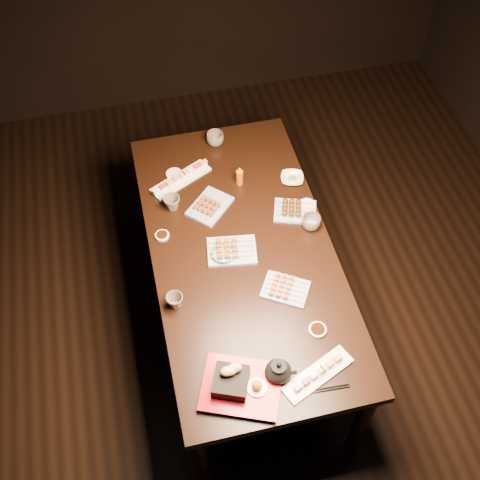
{
  "coord_description": "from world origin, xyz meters",
  "views": [
    {
      "loc": [
        -0.49,
        -1.38,
        3.17
      ],
      "look_at": [
        -0.08,
        0.4,
        0.77
      ],
      "focal_mm": 45.0,
      "sensor_mm": 36.0,
      "label": 1
    }
  ],
  "objects_px": {
    "sushi_platter_far": "(181,178)",
    "teacup_far_left": "(172,203)",
    "dining_table": "(242,290)",
    "condiment_bottle": "(240,175)",
    "edamame_bowl_cream": "(292,179)",
    "yakitori_plate_center": "(232,248)",
    "yakitori_plate_right": "(286,287)",
    "teacup_far_right": "(215,139)",
    "yakitori_plate_left": "(210,204)",
    "teacup_mid_right": "(311,222)",
    "tempura_tray": "(241,382)",
    "sushi_platter_near": "(318,373)",
    "teapot": "(278,370)",
    "edamame_bowl_green": "(224,255)",
    "teacup_near_left": "(175,301)"
  },
  "relations": [
    {
      "from": "teacup_mid_right",
      "to": "tempura_tray",
      "type": "bearing_deg",
      "value": -125.4
    },
    {
      "from": "dining_table",
      "to": "yakitori_plate_left",
      "type": "relative_size",
      "value": 7.87
    },
    {
      "from": "teacup_near_left",
      "to": "sushi_platter_near",
      "type": "bearing_deg",
      "value": -42.02
    },
    {
      "from": "yakitori_plate_center",
      "to": "yakitori_plate_right",
      "type": "xyz_separation_m",
      "value": [
        0.2,
        -0.28,
        -0.0
      ]
    },
    {
      "from": "sushi_platter_far",
      "to": "yakitori_plate_right",
      "type": "distance_m",
      "value": 0.89
    },
    {
      "from": "edamame_bowl_cream",
      "to": "teacup_mid_right",
      "type": "relative_size",
      "value": 1.27
    },
    {
      "from": "yakitori_plate_right",
      "to": "teacup_mid_right",
      "type": "bearing_deg",
      "value": 86.98
    },
    {
      "from": "sushi_platter_far",
      "to": "condiment_bottle",
      "type": "height_order",
      "value": "condiment_bottle"
    },
    {
      "from": "sushi_platter_far",
      "to": "edamame_bowl_cream",
      "type": "height_order",
      "value": "sushi_platter_far"
    },
    {
      "from": "sushi_platter_near",
      "to": "teacup_far_left",
      "type": "xyz_separation_m",
      "value": [
        -0.46,
        1.08,
        0.02
      ]
    },
    {
      "from": "yakitori_plate_center",
      "to": "yakitori_plate_left",
      "type": "distance_m",
      "value": 0.31
    },
    {
      "from": "teacup_mid_right",
      "to": "condiment_bottle",
      "type": "bearing_deg",
      "value": 126.86
    },
    {
      "from": "yakitori_plate_center",
      "to": "edamame_bowl_cream",
      "type": "bearing_deg",
      "value": 51.4
    },
    {
      "from": "yakitori_plate_center",
      "to": "sushi_platter_far",
      "type": "bearing_deg",
      "value": 115.7
    },
    {
      "from": "teacup_far_left",
      "to": "condiment_bottle",
      "type": "xyz_separation_m",
      "value": [
        0.38,
        0.09,
        0.02
      ]
    },
    {
      "from": "tempura_tray",
      "to": "teacup_mid_right",
      "type": "height_order",
      "value": "tempura_tray"
    },
    {
      "from": "sushi_platter_near",
      "to": "teacup_far_left",
      "type": "relative_size",
      "value": 3.93
    },
    {
      "from": "yakitori_plate_center",
      "to": "yakitori_plate_left",
      "type": "xyz_separation_m",
      "value": [
        -0.05,
        0.31,
        -0.0
      ]
    },
    {
      "from": "sushi_platter_far",
      "to": "yakitori_plate_center",
      "type": "relative_size",
      "value": 1.46
    },
    {
      "from": "dining_table",
      "to": "condiment_bottle",
      "type": "height_order",
      "value": "condiment_bottle"
    },
    {
      "from": "yakitori_plate_center",
      "to": "edamame_bowl_green",
      "type": "distance_m",
      "value": 0.05
    },
    {
      "from": "yakitori_plate_center",
      "to": "yakitori_plate_left",
      "type": "relative_size",
      "value": 1.06
    },
    {
      "from": "dining_table",
      "to": "sushi_platter_far",
      "type": "xyz_separation_m",
      "value": [
        -0.22,
        0.54,
        0.4
      ]
    },
    {
      "from": "edamame_bowl_green",
      "to": "yakitori_plate_right",
      "type": "bearing_deg",
      "value": -46.55
    },
    {
      "from": "sushi_platter_far",
      "to": "teacup_far_left",
      "type": "relative_size",
      "value": 4.06
    },
    {
      "from": "teacup_far_left",
      "to": "teacup_far_right",
      "type": "distance_m",
      "value": 0.53
    },
    {
      "from": "yakitori_plate_center",
      "to": "tempura_tray",
      "type": "height_order",
      "value": "tempura_tray"
    },
    {
      "from": "sushi_platter_far",
      "to": "teacup_far_right",
      "type": "bearing_deg",
      "value": -163.01
    },
    {
      "from": "sushi_platter_far",
      "to": "teacup_mid_right",
      "type": "relative_size",
      "value": 3.63
    },
    {
      "from": "teacup_near_left",
      "to": "teacup_far_left",
      "type": "xyz_separation_m",
      "value": [
        0.08,
        0.59,
        0.0
      ]
    },
    {
      "from": "yakitori_plate_center",
      "to": "teacup_near_left",
      "type": "relative_size",
      "value": 3.05
    },
    {
      "from": "yakitori_plate_right",
      "to": "teapot",
      "type": "relative_size",
      "value": 1.56
    },
    {
      "from": "sushi_platter_far",
      "to": "teacup_mid_right",
      "type": "distance_m",
      "value": 0.76
    },
    {
      "from": "yakitori_plate_center",
      "to": "tempura_tray",
      "type": "bearing_deg",
      "value": -91.08
    },
    {
      "from": "teacup_mid_right",
      "to": "teapot",
      "type": "height_order",
      "value": "teapot"
    },
    {
      "from": "teacup_far_left",
      "to": "condiment_bottle",
      "type": "distance_m",
      "value": 0.4
    },
    {
      "from": "yakitori_plate_center",
      "to": "teacup_far_left",
      "type": "bearing_deg",
      "value": 133.1
    },
    {
      "from": "teacup_mid_right",
      "to": "teacup_far_right",
      "type": "height_order",
      "value": "teacup_far_right"
    },
    {
      "from": "sushi_platter_far",
      "to": "yakitori_plate_right",
      "type": "xyz_separation_m",
      "value": [
        0.36,
        -0.81,
        0.01
      ]
    },
    {
      "from": "teacup_far_left",
      "to": "teapot",
      "type": "relative_size",
      "value": 0.64
    },
    {
      "from": "edamame_bowl_green",
      "to": "teacup_far_right",
      "type": "relative_size",
      "value": 1.22
    },
    {
      "from": "edamame_bowl_green",
      "to": "edamame_bowl_cream",
      "type": "relative_size",
      "value": 0.98
    },
    {
      "from": "yakitori_plate_center",
      "to": "tempura_tray",
      "type": "distance_m",
      "value": 0.72
    },
    {
      "from": "teacup_far_right",
      "to": "condiment_bottle",
      "type": "height_order",
      "value": "condiment_bottle"
    },
    {
      "from": "tempura_tray",
      "to": "yakitori_plate_center",
      "type": "bearing_deg",
      "value": 102.37
    },
    {
      "from": "teacup_far_right",
      "to": "tempura_tray",
      "type": "bearing_deg",
      "value": -97.58
    },
    {
      "from": "yakitori_plate_left",
      "to": "edamame_bowl_cream",
      "type": "height_order",
      "value": "yakitori_plate_left"
    },
    {
      "from": "teacup_near_left",
      "to": "edamame_bowl_green",
      "type": "bearing_deg",
      "value": 38.36
    },
    {
      "from": "teacup_far_left",
      "to": "teacup_far_right",
      "type": "xyz_separation_m",
      "value": [
        0.32,
        0.42,
        -0.0
      ]
    },
    {
      "from": "dining_table",
      "to": "teacup_mid_right",
      "type": "relative_size",
      "value": 18.49
    }
  ]
}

